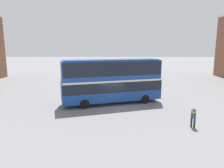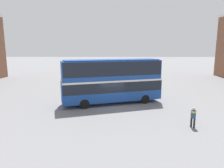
# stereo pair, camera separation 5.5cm
# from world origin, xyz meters

# --- Properties ---
(ground_plane) EXTENTS (240.00, 240.00, 0.00)m
(ground_plane) POSITION_xyz_m (0.00, 0.00, 0.00)
(ground_plane) COLOR slate
(double_decker_bus) EXTENTS (11.25, 5.69, 4.93)m
(double_decker_bus) POSITION_xyz_m (-0.06, 0.77, 2.81)
(double_decker_bus) COLOR #194293
(double_decker_bus) RESTS_ON ground_plane
(pedestrian_foreground) EXTENTS (0.57, 0.57, 1.63)m
(pedestrian_foreground) POSITION_xyz_m (6.36, -6.12, 1.00)
(pedestrian_foreground) COLOR #232328
(pedestrian_foreground) RESTS_ON ground_plane
(parked_car_kerb_near) EXTENTS (4.55, 2.08, 1.69)m
(parked_car_kerb_near) POSITION_xyz_m (-5.08, 17.79, 0.85)
(parked_car_kerb_near) COLOR slate
(parked_car_kerb_near) RESTS_ON ground_plane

